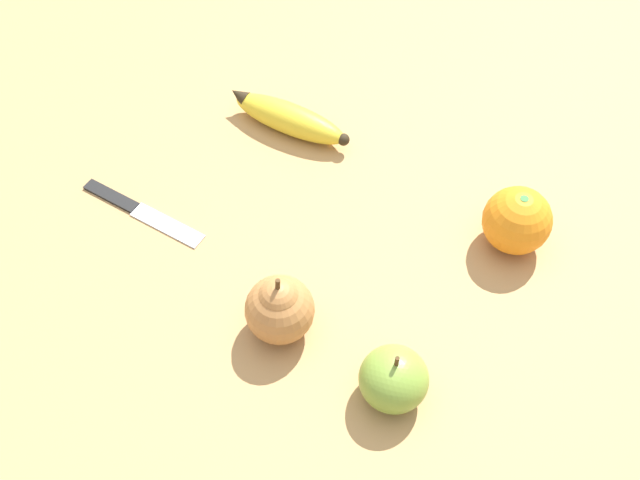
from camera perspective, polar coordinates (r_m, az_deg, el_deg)
ground_plane at (r=0.90m, az=-1.54°, el=1.18°), size 3.00×3.00×0.00m
banana at (r=0.99m, az=-2.42°, el=9.28°), size 0.18×0.06×0.04m
orange at (r=0.88m, az=14.78°, el=1.45°), size 0.08×0.08×0.08m
pear at (r=0.79m, az=-3.10°, el=-5.18°), size 0.07×0.07×0.09m
apple at (r=0.76m, az=5.64°, el=-10.48°), size 0.07×0.07×0.08m
paring_knife at (r=0.94m, az=-13.71°, el=2.29°), size 0.18×0.03×0.01m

